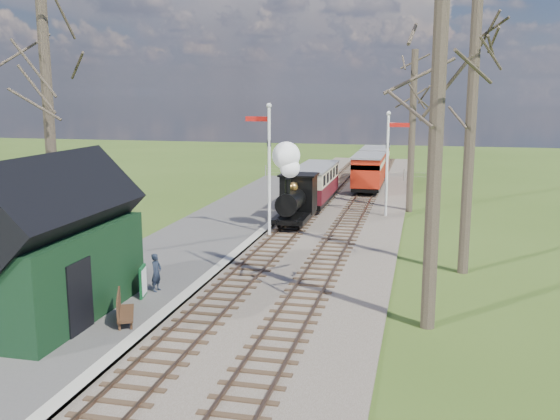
{
  "coord_description": "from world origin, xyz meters",
  "views": [
    {
      "loc": [
        6.2,
        -11.6,
        6.68
      ],
      "look_at": [
        0.13,
        14.6,
        1.6
      ],
      "focal_mm": 40.0,
      "sensor_mm": 36.0,
      "label": 1
    }
  ],
  "objects": [
    {
      "name": "platform",
      "position": [
        -3.5,
        14.0,
        0.1
      ],
      "size": [
        5.0,
        44.0,
        0.2
      ],
      "primitive_type": "cube",
      "color": "#474442",
      "rests_on": "ground"
    },
    {
      "name": "semaphore_far",
      "position": [
        4.37,
        22.0,
        3.35
      ],
      "size": [
        1.22,
        0.24,
        5.72
      ],
      "color": "silver",
      "rests_on": "ground"
    },
    {
      "name": "sign_board",
      "position": [
        -2.43,
        6.14,
        0.71
      ],
      "size": [
        0.24,
        0.7,
        1.02
      ],
      "color": "#0E431F",
      "rests_on": "platform"
    },
    {
      "name": "coping_strip",
      "position": [
        -1.2,
        14.0,
        0.1
      ],
      "size": [
        0.4,
        44.0,
        0.21
      ],
      "primitive_type": "cube",
      "color": "#B2AD9E",
      "rests_on": "ground"
    },
    {
      "name": "red_carriage_a",
      "position": [
        2.6,
        30.27,
        1.43
      ],
      "size": [
        1.96,
        4.86,
        2.07
      ],
      "color": "black",
      "rests_on": "ground"
    },
    {
      "name": "red_carriage_b",
      "position": [
        2.6,
        35.77,
        1.43
      ],
      "size": [
        1.96,
        4.86,
        2.07
      ],
      "color": "black",
      "rests_on": "ground"
    },
    {
      "name": "ballast_bed",
      "position": [
        1.3,
        22.0,
        0.05
      ],
      "size": [
        8.0,
        60.0,
        0.1
      ],
      "primitive_type": "cube",
      "color": "brown",
      "rests_on": "ground"
    },
    {
      "name": "locomotive",
      "position": [
        -0.01,
        18.24,
        1.96
      ],
      "size": [
        1.69,
        3.94,
        4.23
      ],
      "color": "black",
      "rests_on": "ground"
    },
    {
      "name": "distant_hills",
      "position": [
        1.4,
        64.38,
        -16.21
      ],
      "size": [
        114.4,
        48.0,
        22.02
      ],
      "color": "#385B23",
      "rests_on": "ground"
    },
    {
      "name": "semaphore_near",
      "position": [
        -0.77,
        16.0,
        3.62
      ],
      "size": [
        1.22,
        0.24,
        6.22
      ],
      "color": "silver",
      "rests_on": "ground"
    },
    {
      "name": "station_shed",
      "position": [
        -4.3,
        4.0,
        2.27
      ],
      "size": [
        3.25,
        6.3,
        4.78
      ],
      "color": "black",
      "rests_on": "platform"
    },
    {
      "name": "ground",
      "position": [
        0.0,
        0.0,
        0.0
      ],
      "size": [
        140.0,
        140.0,
        0.0
      ],
      "primitive_type": "plane",
      "color": "#365019",
      "rests_on": "ground"
    },
    {
      "name": "fence_line",
      "position": [
        0.3,
        36.0,
        0.55
      ],
      "size": [
        12.6,
        0.08,
        1.0
      ],
      "color": "slate",
      "rests_on": "ground"
    },
    {
      "name": "bare_trees",
      "position": [
        1.33,
        10.1,
        5.21
      ],
      "size": [
        15.51,
        22.39,
        12.0
      ],
      "color": "#382D23",
      "rests_on": "ground"
    },
    {
      "name": "track_far",
      "position": [
        2.6,
        22.0,
        0.1
      ],
      "size": [
        1.6,
        60.0,
        0.15
      ],
      "color": "brown",
      "rests_on": "ground"
    },
    {
      "name": "coach",
      "position": [
        0.0,
        24.3,
        1.44
      ],
      "size": [
        1.97,
        6.76,
        2.08
      ],
      "color": "black",
      "rests_on": "ground"
    },
    {
      "name": "bench",
      "position": [
        -2.04,
        3.92,
        0.6
      ],
      "size": [
        1.02,
        1.53,
        0.85
      ],
      "color": "#402717",
      "rests_on": "platform"
    },
    {
      "name": "track_near",
      "position": [
        0.0,
        22.0,
        0.1
      ],
      "size": [
        1.6,
        60.0,
        0.15
      ],
      "color": "brown",
      "rests_on": "ground"
    },
    {
      "name": "person",
      "position": [
        -2.25,
        6.79,
        0.84
      ],
      "size": [
        0.36,
        0.5,
        1.27
      ],
      "primitive_type": "imported",
      "rotation": [
        0.0,
        0.0,
        1.45
      ],
      "color": "#19202E",
      "rests_on": "platform"
    }
  ]
}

